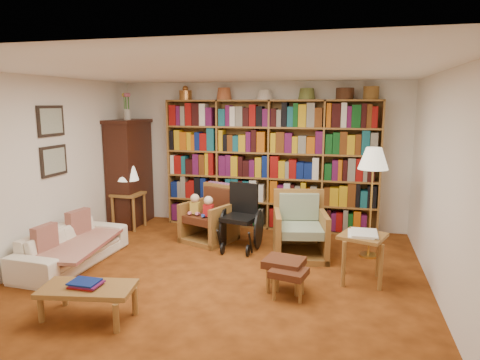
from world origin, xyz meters
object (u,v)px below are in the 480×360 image
(wheelchair, at_px, (242,219))
(footstool_b, at_px, (289,275))
(sofa, at_px, (72,246))
(footstool_a, at_px, (284,265))
(side_table_lamp, at_px, (128,201))
(coffee_table, at_px, (88,291))
(side_table_papers, at_px, (362,243))
(floor_lamp, at_px, (373,163))
(armchair_leather, at_px, (211,217))
(armchair_sage, at_px, (301,231))

(wheelchair, relative_size, footstool_b, 2.16)
(sofa, xyz_separation_m, footstool_a, (2.88, -0.11, 0.06))
(side_table_lamp, bearing_deg, wheelchair, -12.96)
(sofa, distance_m, coffee_table, 1.65)
(side_table_lamp, height_order, wheelchair, wheelchair)
(wheelchair, height_order, side_table_papers, wheelchair)
(sofa, relative_size, floor_lamp, 1.10)
(sofa, relative_size, footstool_b, 3.86)
(wheelchair, bearing_deg, armchair_leather, 157.03)
(footstool_a, distance_m, footstool_b, 0.21)
(wheelchair, height_order, footstool_b, wheelchair)
(wheelchair, distance_m, footstool_a, 1.60)
(sofa, xyz_separation_m, wheelchair, (2.03, 1.24, 0.19))
(side_table_lamp, relative_size, floor_lamp, 0.40)
(armchair_sage, bearing_deg, sofa, -159.11)
(armchair_sage, xyz_separation_m, floor_lamp, (0.94, 0.16, 0.99))
(armchair_leather, relative_size, side_table_papers, 1.50)
(sofa, bearing_deg, armchair_leather, -42.73)
(floor_lamp, height_order, footstool_b, floor_lamp)
(side_table_lamp, bearing_deg, side_table_papers, -19.72)
(armchair_leather, bearing_deg, armchair_sage, -13.87)
(wheelchair, xyz_separation_m, floor_lamp, (1.84, 0.04, 0.90))
(side_table_papers, relative_size, coffee_table, 0.64)
(footstool_b, bearing_deg, side_table_lamp, 146.44)
(armchair_leather, relative_size, armchair_sage, 1.04)
(armchair_leather, distance_m, armchair_sage, 1.51)
(wheelchair, bearing_deg, armchair_sage, -7.79)
(floor_lamp, xyz_separation_m, side_table_papers, (-0.13, -0.93, -0.84))
(armchair_leather, distance_m, footstool_b, 2.31)
(armchair_leather, xyz_separation_m, floor_lamp, (2.41, -0.20, 0.98))
(wheelchair, height_order, footstool_a, wheelchair)
(sofa, bearing_deg, coffee_table, -137.48)
(sofa, distance_m, floor_lamp, 4.23)
(side_table_lamp, bearing_deg, armchair_leather, -9.14)
(armchair_leather, height_order, wheelchair, wheelchair)
(sofa, relative_size, footstool_a, 3.43)
(sofa, relative_size, coffee_table, 1.74)
(side_table_lamp, relative_size, footstool_a, 1.24)
(armchair_sage, bearing_deg, coffee_table, -128.13)
(side_table_papers, bearing_deg, wheelchair, 152.61)
(armchair_sage, height_order, floor_lamp, floor_lamp)
(armchair_sage, xyz_separation_m, wheelchair, (-0.90, 0.12, 0.09))
(side_table_papers, bearing_deg, armchair_sage, 136.71)
(sofa, height_order, armchair_sage, armchair_sage)
(armchair_leather, bearing_deg, footstool_a, -48.54)
(armchair_sage, distance_m, wheelchair, 0.92)
(side_table_lamp, relative_size, armchair_sage, 0.68)
(armchair_leather, bearing_deg, side_table_lamp, 170.86)
(armchair_leather, xyz_separation_m, footstool_b, (1.48, -1.77, -0.09))
(armchair_leather, height_order, armchair_sage, armchair_sage)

